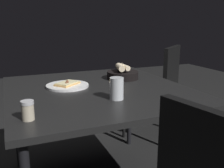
{
  "coord_description": "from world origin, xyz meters",
  "views": [
    {
      "loc": [
        -0.51,
        -1.46,
        1.12
      ],
      "look_at": [
        0.06,
        -0.08,
        0.75
      ],
      "focal_mm": 41.03,
      "sensor_mm": 36.0,
      "label": 1
    }
  ],
  "objects_px": {
    "dining_table": "(98,96)",
    "chair_far": "(159,87)",
    "beer_glass": "(117,90)",
    "pepper_shaker": "(28,111)",
    "bread_basket": "(123,74)",
    "pizza_plate": "(67,85)"
  },
  "relations": [
    {
      "from": "pizza_plate",
      "to": "bread_basket",
      "type": "bearing_deg",
      "value": 10.07
    },
    {
      "from": "chair_far",
      "to": "dining_table",
      "type": "bearing_deg",
      "value": -145.85
    },
    {
      "from": "bread_basket",
      "to": "beer_glass",
      "type": "relative_size",
      "value": 1.9
    },
    {
      "from": "dining_table",
      "to": "pepper_shaker",
      "type": "distance_m",
      "value": 0.6
    },
    {
      "from": "beer_glass",
      "to": "chair_far",
      "type": "relative_size",
      "value": 0.13
    },
    {
      "from": "bread_basket",
      "to": "chair_far",
      "type": "xyz_separation_m",
      "value": [
        0.56,
        0.38,
        -0.24
      ]
    },
    {
      "from": "beer_glass",
      "to": "chair_far",
      "type": "distance_m",
      "value": 1.17
    },
    {
      "from": "dining_table",
      "to": "beer_glass",
      "type": "xyz_separation_m",
      "value": [
        0.02,
        -0.26,
        0.1
      ]
    },
    {
      "from": "pizza_plate",
      "to": "chair_far",
      "type": "bearing_deg",
      "value": 24.57
    },
    {
      "from": "dining_table",
      "to": "pepper_shaker",
      "type": "relative_size",
      "value": 13.35
    },
    {
      "from": "dining_table",
      "to": "chair_far",
      "type": "distance_m",
      "value": 1.0
    },
    {
      "from": "bread_basket",
      "to": "pepper_shaker",
      "type": "distance_m",
      "value": 0.91
    },
    {
      "from": "bread_basket",
      "to": "beer_glass",
      "type": "bearing_deg",
      "value": -118.8
    },
    {
      "from": "beer_glass",
      "to": "bread_basket",
      "type": "bearing_deg",
      "value": 61.2
    },
    {
      "from": "dining_table",
      "to": "bread_basket",
      "type": "height_order",
      "value": "bread_basket"
    },
    {
      "from": "pizza_plate",
      "to": "chair_far",
      "type": "relative_size",
      "value": 0.3
    },
    {
      "from": "bread_basket",
      "to": "beer_glass",
      "type": "height_order",
      "value": "beer_glass"
    },
    {
      "from": "dining_table",
      "to": "pepper_shaker",
      "type": "height_order",
      "value": "pepper_shaker"
    },
    {
      "from": "pepper_shaker",
      "to": "chair_far",
      "type": "distance_m",
      "value": 1.6
    },
    {
      "from": "bread_basket",
      "to": "pizza_plate",
      "type": "bearing_deg",
      "value": -169.93
    },
    {
      "from": "dining_table",
      "to": "pizza_plate",
      "type": "xyz_separation_m",
      "value": [
        -0.17,
        0.11,
        0.06
      ]
    },
    {
      "from": "beer_glass",
      "to": "chair_far",
      "type": "height_order",
      "value": "chair_far"
    }
  ]
}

